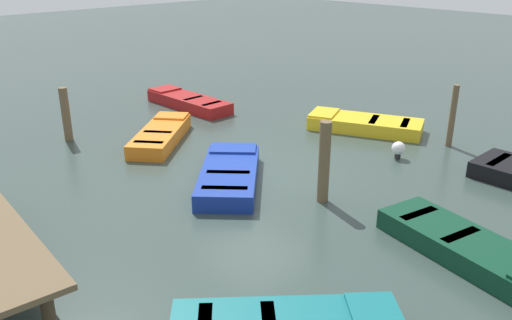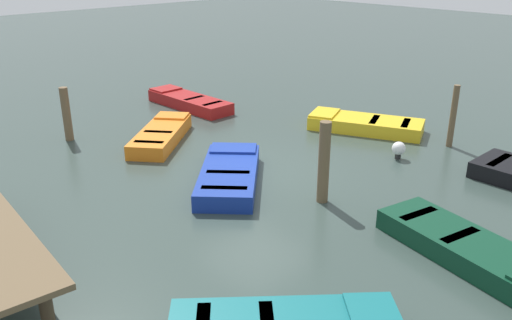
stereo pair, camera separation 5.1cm
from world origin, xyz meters
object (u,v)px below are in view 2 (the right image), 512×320
Objects in this scene: mooring_piling_center at (66,114)px; rowboat_dark_green at (473,251)px; rowboat_yellow at (365,124)px; marker_buoy at (399,149)px; rowboat_orange at (161,135)px; rowboat_red at (189,101)px; mooring_piling_far_right at (453,116)px; rowboat_blue at (229,174)px; mooring_piling_near_left at (324,163)px.

rowboat_dark_green is at bearing -168.57° from mooring_piling_center.
rowboat_yellow is at bearing 152.52° from rowboat_dark_green.
rowboat_orange is at bearing 34.68° from marker_buoy.
mooring_piling_far_right is at bearing -161.93° from rowboat_red.
rowboat_blue is at bearing 69.01° from mooring_piling_far_right.
rowboat_blue and rowboat_yellow have the same top height.
rowboat_orange is (3.60, -0.49, 0.00)m from rowboat_blue.
rowboat_yellow is 7.55× the size of marker_buoy.
mooring_piling_near_left reaches higher than mooring_piling_far_right.
marker_buoy reaches higher than rowboat_orange.
mooring_piling_center is (-0.41, 4.69, 0.58)m from rowboat_red.
mooring_piling_near_left is at bearing -164.01° from mooring_piling_center.
rowboat_orange is 1.96× the size of mooring_piling_center.
rowboat_red is at bearing -85.06° from mooring_piling_center.
rowboat_blue is 3.64m from rowboat_orange.
rowboat_dark_green is 3.53m from mooring_piling_near_left.
marker_buoy reaches higher than rowboat_red.
rowboat_red is at bearing 1.13° from rowboat_orange.
mooring_piling_far_right is (-2.51, -0.59, 0.68)m from rowboat_yellow.
rowboat_blue is at bearing -166.06° from mooring_piling_center.
marker_buoy is (-2.04, 1.33, 0.07)m from rowboat_yellow.
rowboat_yellow is 2.66m from mooring_piling_far_right.
rowboat_dark_green is (-5.76, 4.77, -0.00)m from rowboat_yellow.
mooring_piling_far_right reaches higher than rowboat_red.
rowboat_blue is 5.71m from rowboat_dark_green.
rowboat_dark_green and rowboat_red have the same top height.
rowboat_blue is 4.73m from marker_buoy.
rowboat_yellow is at bearing 13.24° from mooring_piling_far_right.
mooring_piling_near_left reaches higher than rowboat_orange.
rowboat_red and rowboat_orange have the same top height.
rowboat_blue is 1.74× the size of mooring_piling_near_left.
rowboat_orange is (3.49, 5.16, 0.00)m from rowboat_yellow.
rowboat_red is 8.93m from mooring_piling_far_right.
rowboat_yellow is at bearing -33.08° from marker_buoy.
rowboat_red is 7.53× the size of marker_buoy.
rowboat_yellow is at bearing -73.52° from rowboat_orange.
rowboat_red is at bearing 7.33° from marker_buoy.
mooring_piling_center reaches higher than rowboat_yellow.
rowboat_orange is 5.85m from mooring_piling_near_left.
marker_buoy is at bearing -85.68° from mooring_piling_near_left.
marker_buoy is (0.46, 1.92, -0.61)m from mooring_piling_far_right.
rowboat_red is 1.16× the size of rowboat_orange.
mooring_piling_far_right reaches higher than mooring_piling_center.
rowboat_yellow is 6.35m from rowboat_red.
rowboat_red is 8.01m from marker_buoy.
rowboat_yellow is 8.95m from mooring_piling_center.
mooring_piling_center is (11.25, 2.27, 0.58)m from rowboat_dark_green.
rowboat_dark_green is 1.21× the size of rowboat_orange.
rowboat_blue is 0.89× the size of rowboat_red.
rowboat_orange is 2.81m from mooring_piling_center.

